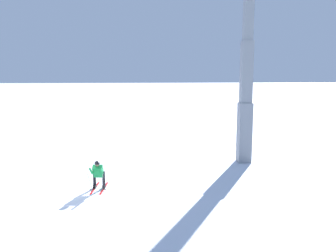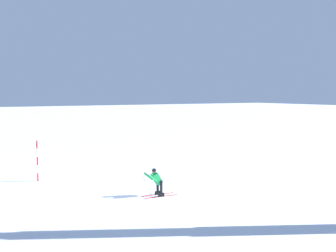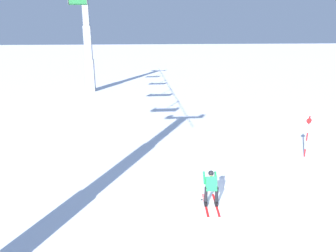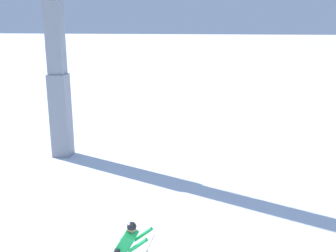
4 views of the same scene
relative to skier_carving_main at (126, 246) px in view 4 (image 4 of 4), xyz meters
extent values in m
cylinder|color=black|center=(-0.12, 0.22, -0.28)|extent=(0.13, 0.13, 0.60)
cube|color=green|center=(0.00, 0.00, 0.09)|extent=(0.54, 0.46, 0.61)
sphere|color=#997051|center=(0.13, -0.01, 0.45)|extent=(0.20, 0.20, 0.20)
sphere|color=black|center=(0.13, -0.01, 0.48)|extent=(0.22, 0.22, 0.22)
cylinder|color=green|center=(0.35, 0.20, 0.19)|extent=(0.46, 0.12, 0.40)
cylinder|color=green|center=(0.31, -0.26, 0.19)|extent=(0.46, 0.12, 0.40)
cube|color=gray|center=(-4.31, 7.77, 0.97)|extent=(0.73, 0.73, 3.44)
cube|color=gray|center=(-4.31, 7.77, 4.40)|extent=(0.61, 0.61, 3.44)
camera|label=1|loc=(15.32, 2.16, 4.54)|focal=37.82mm
camera|label=2|loc=(8.94, 16.18, 4.12)|focal=42.49mm
camera|label=3|loc=(-10.74, 2.76, 5.86)|focal=33.58mm
camera|label=4|loc=(1.72, -7.74, 4.91)|focal=42.82mm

